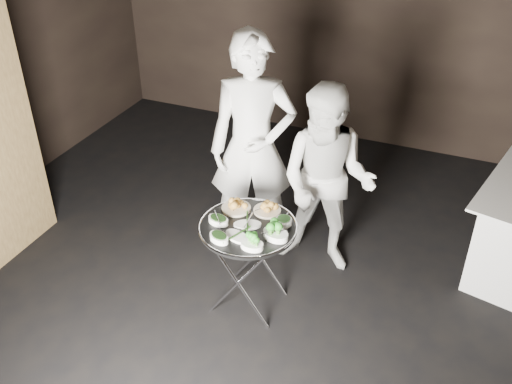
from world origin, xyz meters
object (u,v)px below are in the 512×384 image
at_px(tray_stand, 248,262).
at_px(waiter_right, 327,182).
at_px(waiter_left, 253,148).
at_px(serving_tray, 248,227).

xyz_separation_m(tray_stand, waiter_right, (0.37, 0.70, 0.40)).
height_order(tray_stand, waiter_left, waiter_left).
relative_size(serving_tray, waiter_left, 0.37).
distance_m(serving_tray, waiter_left, 0.81).
height_order(waiter_left, waiter_right, waiter_left).
distance_m(tray_stand, waiter_left, 0.96).
bearing_deg(waiter_left, serving_tray, -91.45).
bearing_deg(serving_tray, tray_stand, 104.04).
xyz_separation_m(waiter_left, waiter_right, (0.65, -0.03, -0.16)).
bearing_deg(tray_stand, serving_tray, -75.96).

